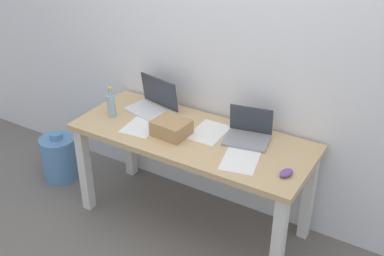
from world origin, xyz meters
TOP-DOWN VIEW (x-y plane):
  - ground_plane at (0.00, 0.00)m, footprint 8.00×8.00m
  - back_wall at (0.00, 0.39)m, footprint 5.20×0.08m
  - desk at (0.00, 0.00)m, footprint 1.62×0.65m
  - laptop_left at (-0.41, 0.15)m, footprint 0.38×0.29m
  - laptop_right at (0.34, 0.13)m, footprint 0.32×0.27m
  - beer_bottle at (-0.62, -0.06)m, footprint 0.06×0.06m
  - computer_mouse at (0.70, -0.12)m, footprint 0.09×0.11m
  - cardboard_box at (-0.12, -0.07)m, footprint 0.24×0.21m
  - paper_sheet_front_right at (0.41, -0.11)m, footprint 0.27×0.34m
  - paper_sheet_front_left at (-0.35, -0.07)m, footprint 0.24×0.32m
  - paper_sheet_near_back at (0.08, 0.08)m, footprint 0.21×0.30m
  - water_cooler_jug at (-1.21, -0.08)m, footprint 0.29×0.29m

SIDE VIEW (x-z plane):
  - ground_plane at x=0.00m, z-range 0.00..0.00m
  - water_cooler_jug at x=-1.21m, z-range -0.02..0.39m
  - desk at x=0.00m, z-range 0.25..0.98m
  - paper_sheet_front_right at x=0.41m, z-range 0.72..0.73m
  - paper_sheet_front_left at x=-0.35m, z-range 0.72..0.73m
  - paper_sheet_near_back at x=0.08m, z-range 0.72..0.73m
  - computer_mouse at x=0.70m, z-range 0.72..0.76m
  - laptop_right at x=0.34m, z-range 0.67..0.87m
  - cardboard_box at x=-0.12m, z-range 0.72..0.83m
  - laptop_left at x=-0.41m, z-range 0.66..0.90m
  - beer_bottle at x=-0.62m, z-range 0.70..0.92m
  - back_wall at x=0.00m, z-range 0.00..2.60m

